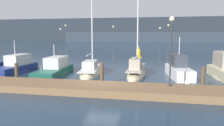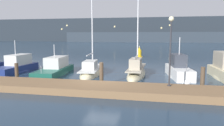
{
  "view_description": "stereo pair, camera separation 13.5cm",
  "coord_description": "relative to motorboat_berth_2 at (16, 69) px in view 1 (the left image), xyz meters",
  "views": [
    {
      "loc": [
        3.73,
        -14.98,
        3.64
      ],
      "look_at": [
        0.0,
        3.73,
        1.2
      ],
      "focal_mm": 35.0,
      "sensor_mm": 36.0,
      "label": 1
    },
    {
      "loc": [
        3.86,
        -14.96,
        3.64
      ],
      "look_at": [
        0.0,
        3.73,
        1.2
      ],
      "focal_mm": 35.0,
      "sensor_mm": 36.0,
      "label": 2
    }
  ],
  "objects": [
    {
      "name": "motorboat_berth_3",
      "position": [
        4.26,
        -0.21,
        -0.03
      ],
      "size": [
        2.69,
        6.8,
        3.27
      ],
      "color": "#195647",
      "rests_on": "ground"
    },
    {
      "name": "mooring_pile_1",
      "position": [
        3.01,
        -4.14,
        0.45
      ],
      "size": [
        0.28,
        0.28,
        1.48
      ],
      "primitive_type": "cylinder",
      "color": "#4C3D2D",
      "rests_on": "ground"
    },
    {
      "name": "hillside_backdrop",
      "position": [
        13.42,
        106.42,
        5.74
      ],
      "size": [
        240.0,
        23.0,
        13.07
      ],
      "color": "#232B33",
      "rests_on": "ground"
    },
    {
      "name": "sailboat_berth_5",
      "position": [
        11.91,
        0.69,
        -0.08
      ],
      "size": [
        1.64,
        6.88,
        9.26
      ],
      "color": "beige",
      "rests_on": "ground"
    },
    {
      "name": "dock",
      "position": [
        9.84,
        -5.79,
        -0.06
      ],
      "size": [
        34.11,
        2.8,
        0.45
      ],
      "primitive_type": "cube",
      "color": "brown",
      "rests_on": "ground"
    },
    {
      "name": "motorboat_berth_2",
      "position": [
        0.0,
        0.0,
        0.0
      ],
      "size": [
        2.11,
        5.97,
        3.67
      ],
      "color": "navy",
      "rests_on": "ground"
    },
    {
      "name": "dock_lamppost",
      "position": [
        14.51,
        -5.12,
        3.03
      ],
      "size": [
        0.32,
        0.32,
        4.33
      ],
      "color": "#2D2D33",
      "rests_on": "dock"
    },
    {
      "name": "sailboat_berth_4",
      "position": [
        7.63,
        0.67,
        -0.16
      ],
      "size": [
        2.66,
        7.11,
        9.04
      ],
      "color": "beige",
      "rests_on": "ground"
    },
    {
      "name": "channel_buoy",
      "position": [
        10.87,
        16.6,
        0.4
      ],
      "size": [
        1.08,
        1.08,
        1.87
      ],
      "color": "gold",
      "rests_on": "ground"
    },
    {
      "name": "mooring_pile_2",
      "position": [
        9.84,
        -4.14,
        0.57
      ],
      "size": [
        0.28,
        0.28,
        1.71
      ],
      "primitive_type": "cylinder",
      "color": "#4C3D2D",
      "rests_on": "ground"
    },
    {
      "name": "motorboat_berth_6",
      "position": [
        15.6,
        0.5,
        0.09
      ],
      "size": [
        2.36,
        5.67,
        3.99
      ],
      "color": "white",
      "rests_on": "ground"
    },
    {
      "name": "ground_plane",
      "position": [
        9.84,
        -4.12,
        -0.29
      ],
      "size": [
        400.0,
        400.0,
        0.0
      ],
      "primitive_type": "plane",
      "color": "#1E3347"
    },
    {
      "name": "mooring_pile_3",
      "position": [
        16.67,
        -4.14,
        0.51
      ],
      "size": [
        0.28,
        0.28,
        1.59
      ],
      "primitive_type": "cylinder",
      "color": "#4C3D2D",
      "rests_on": "ground"
    }
  ]
}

